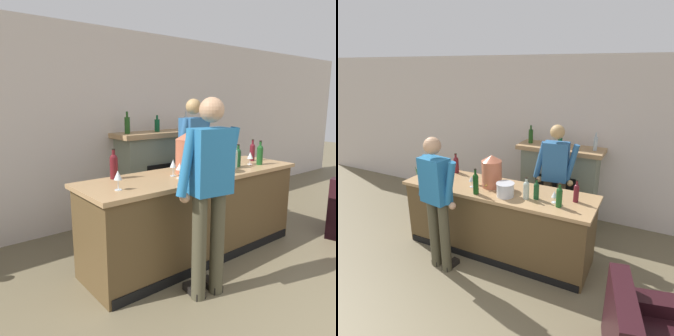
{
  "view_description": "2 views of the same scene",
  "coord_description": "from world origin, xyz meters",
  "views": [
    {
      "loc": [
        -2.58,
        -0.07,
        1.75
      ],
      "look_at": [
        -0.3,
        2.82,
        1.0
      ],
      "focal_mm": 35.0,
      "sensor_mm": 36.0,
      "label": 1
    },
    {
      "loc": [
        1.69,
        -0.79,
        2.58
      ],
      "look_at": [
        -0.19,
        2.94,
        1.14
      ],
      "focal_mm": 32.0,
      "sensor_mm": 36.0,
      "label": 2
    }
  ],
  "objects": [
    {
      "name": "fireplace_stone",
      "position": [
        0.35,
        3.9,
        0.67
      ],
      "size": [
        1.42,
        0.52,
        1.62
      ],
      "color": "gray",
      "rests_on": "ground_plane"
    },
    {
      "name": "person_bartender",
      "position": [
        0.47,
        3.24,
        1.0
      ],
      "size": [
        0.66,
        0.33,
        1.79
      ],
      "color": "#4D412F",
      "rests_on": "ground_plane"
    },
    {
      "name": "person_customer",
      "position": [
        -0.61,
        1.86,
        1.0
      ],
      "size": [
        0.65,
        0.34,
        1.79
      ],
      "color": "#474330",
      "rests_on": "ground_plane"
    },
    {
      "name": "wine_bottle_riesling_slim",
      "position": [
        -1.0,
        2.82,
        1.12
      ],
      "size": [
        0.08,
        0.08,
        0.31
      ],
      "color": "#5B161C",
      "rests_on": "bar_counter"
    },
    {
      "name": "wine_glass_back_row",
      "position": [
        -1.19,
        2.41,
        1.11
      ],
      "size": [
        0.08,
        0.08,
        0.18
      ],
      "color": "silver",
      "rests_on": "bar_counter"
    },
    {
      "name": "bar_counter",
      "position": [
        -0.13,
        2.54,
        0.49
      ],
      "size": [
        2.71,
        0.79,
        0.98
      ],
      "color": "brown",
      "rests_on": "ground_plane"
    },
    {
      "name": "wine_glass_mid_counter",
      "position": [
        -0.46,
        2.43,
        1.09
      ],
      "size": [
        0.08,
        0.08,
        0.16
      ],
      "color": "silver",
      "rests_on": "bar_counter"
    },
    {
      "name": "wine_glass_front_right",
      "position": [
        0.72,
        2.46,
        1.09
      ],
      "size": [
        0.07,
        0.07,
        0.15
      ],
      "color": "silver",
      "rests_on": "bar_counter"
    },
    {
      "name": "wine_bottle_merlot_tall",
      "position": [
        -0.29,
        2.26,
        1.13
      ],
      "size": [
        0.07,
        0.07,
        0.35
      ],
      "color": "#103E12",
      "rests_on": "bar_counter"
    },
    {
      "name": "wine_bottle_cabernet_heavy",
      "position": [
        0.95,
        2.6,
        1.11
      ],
      "size": [
        0.07,
        0.07,
        0.29
      ],
      "color": "maroon",
      "rests_on": "bar_counter"
    },
    {
      "name": "wall_back_panel",
      "position": [
        0.0,
        4.16,
        1.38
      ],
      "size": [
        12.0,
        0.07,
        2.75
      ],
      "color": "beige",
      "rests_on": "ground_plane"
    },
    {
      "name": "ice_bucket_steel",
      "position": [
        0.09,
        2.36,
        1.07
      ],
      "size": [
        0.24,
        0.24,
        0.18
      ],
      "color": "silver",
      "rests_on": "bar_counter"
    },
    {
      "name": "wine_glass_by_dispenser",
      "position": [
        -0.45,
        2.54,
        1.11
      ],
      "size": [
        0.07,
        0.07,
        0.18
      ],
      "color": "silver",
      "rests_on": "bar_counter"
    },
    {
      "name": "wine_bottle_burgundy_dark",
      "position": [
        0.36,
        2.41,
        1.11
      ],
      "size": [
        0.08,
        0.08,
        0.29
      ],
      "color": "#AABAAD",
      "rests_on": "bar_counter"
    },
    {
      "name": "wine_bottle_chardonnay_pale",
      "position": [
        0.48,
        2.46,
        1.1
      ],
      "size": [
        0.07,
        0.07,
        0.27
      ],
      "color": "#144120",
      "rests_on": "bar_counter"
    },
    {
      "name": "wine_bottle_rose_blush",
      "position": [
        0.8,
        2.38,
        1.12
      ],
      "size": [
        0.07,
        0.07,
        0.3
      ],
      "color": "#194B1D",
      "rests_on": "bar_counter"
    },
    {
      "name": "copper_dispenser",
      "position": [
        -0.22,
        2.57,
        1.21
      ],
      "size": [
        0.28,
        0.32,
        0.45
      ],
      "color": "#BB6446",
      "rests_on": "bar_counter"
    }
  ]
}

